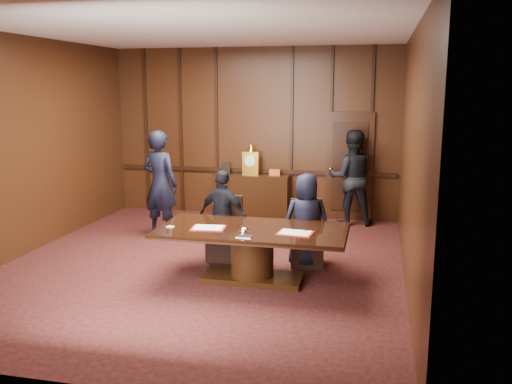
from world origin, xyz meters
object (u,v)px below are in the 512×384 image
witness_left (160,184)px  sideboard (251,194)px  witness_right (351,178)px  conference_table (252,246)px  signatory_left (223,216)px  signatory_right (306,220)px

witness_left → sideboard: bearing=-109.8°
sideboard → witness_right: 2.12m
conference_table → signatory_left: signatory_left is taller
signatory_left → signatory_right: size_ratio=1.00×
witness_right → sideboard: bearing=-11.4°
signatory_left → signatory_right: signatory_right is taller
signatory_left → witness_left: witness_left is taller
sideboard → witness_left: 2.26m
conference_table → witness_left: 2.93m
signatory_right → witness_left: (-2.81, 1.13, 0.25)m
sideboard → signatory_left: sideboard is taller
sideboard → signatory_left: (0.25, -2.95, 0.23)m
sideboard → witness_right: (2.07, -0.16, 0.45)m
witness_right → signatory_right: bearing=72.5°
conference_table → signatory_right: size_ratio=1.83×
witness_left → witness_right: (3.33, 1.66, -0.03)m
signatory_right → witness_left: 3.04m
signatory_right → witness_right: size_ratio=0.76×
conference_table → witness_right: (1.17, 3.59, 0.43)m
conference_table → witness_right: witness_right is taller
conference_table → witness_left: bearing=138.3°
witness_right → witness_left: bearing=19.6°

